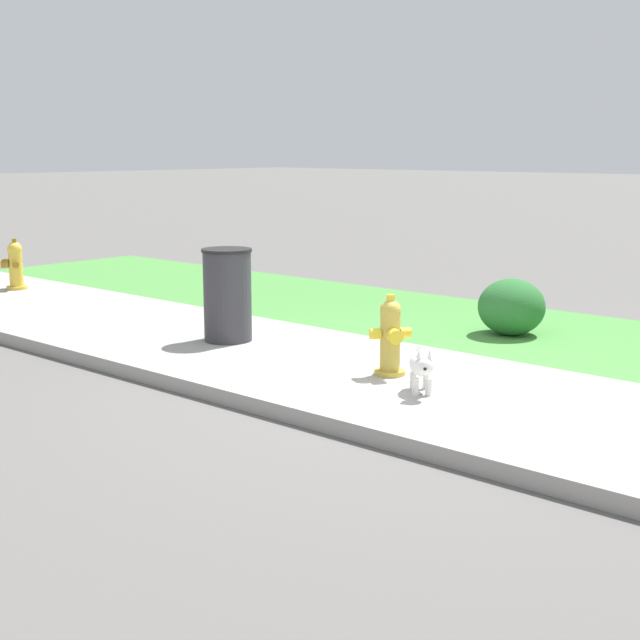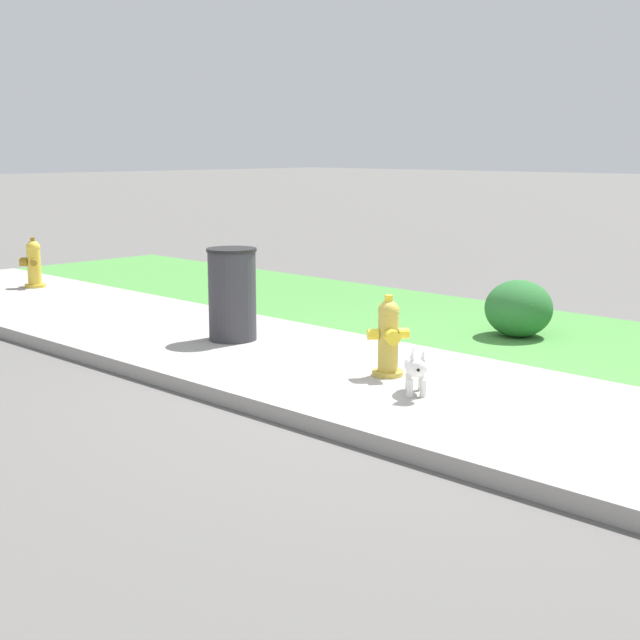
# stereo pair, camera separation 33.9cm
# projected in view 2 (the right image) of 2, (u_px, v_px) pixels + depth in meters

# --- Properties ---
(ground_plane) EXTENTS (120.00, 120.00, 0.00)m
(ground_plane) POSITION_uv_depth(u_px,v_px,m) (411.00, 387.00, 7.16)
(ground_plane) COLOR #5B5956
(sidewalk_pavement) EXTENTS (18.00, 2.49, 0.01)m
(sidewalk_pavement) POSITION_uv_depth(u_px,v_px,m) (411.00, 386.00, 7.15)
(sidewalk_pavement) COLOR #9E9993
(sidewalk_pavement) RESTS_ON ground
(grass_verge) EXTENTS (18.00, 2.66, 0.01)m
(grass_verge) POSITION_uv_depth(u_px,v_px,m) (569.00, 338.00, 8.97)
(grass_verge) COLOR #47893D
(grass_verge) RESTS_ON ground
(street_curb) EXTENTS (18.00, 0.16, 0.12)m
(street_curb) POSITION_uv_depth(u_px,v_px,m) (293.00, 414.00, 6.21)
(street_curb) COLOR #9E9993
(street_curb) RESTS_ON ground
(fire_hydrant_mid_block) EXTENTS (0.32, 0.33, 0.69)m
(fire_hydrant_mid_block) POSITION_uv_depth(u_px,v_px,m) (388.00, 338.00, 7.42)
(fire_hydrant_mid_block) COLOR gold
(fire_hydrant_mid_block) RESTS_ON ground
(fire_hydrant_at_driveway) EXTENTS (0.36, 0.34, 0.69)m
(fire_hydrant_at_driveway) POSITION_uv_depth(u_px,v_px,m) (33.00, 264.00, 12.19)
(fire_hydrant_at_driveway) COLOR gold
(fire_hydrant_at_driveway) RESTS_ON ground
(small_white_dog) EXTENTS (0.38, 0.40, 0.40)m
(small_white_dog) POSITION_uv_depth(u_px,v_px,m) (416.00, 367.00, 6.85)
(small_white_dog) COLOR white
(small_white_dog) RESTS_ON ground
(trash_bin) EXTENTS (0.50, 0.50, 0.92)m
(trash_bin) POSITION_uv_depth(u_px,v_px,m) (232.00, 295.00, 8.80)
(trash_bin) COLOR #333338
(trash_bin) RESTS_ON ground
(shrub_bush_far_verge) EXTENTS (0.68, 0.68, 0.58)m
(shrub_bush_far_verge) POSITION_uv_depth(u_px,v_px,m) (519.00, 308.00, 9.02)
(shrub_bush_far_verge) COLOR #28662D
(shrub_bush_far_verge) RESTS_ON ground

